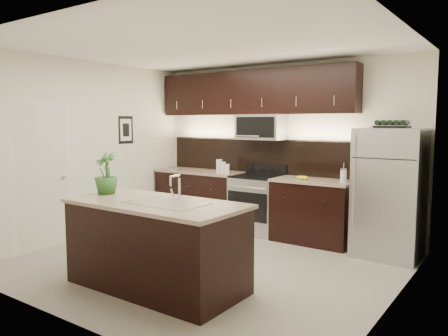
% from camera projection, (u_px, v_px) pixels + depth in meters
% --- Properties ---
extents(ground, '(4.50, 4.50, 0.00)m').
position_uv_depth(ground, '(206.00, 263.00, 5.53)').
color(ground, gray).
rests_on(ground, ground).
extents(room_walls, '(4.52, 4.02, 2.71)m').
position_uv_depth(room_walls, '(196.00, 129.00, 5.38)').
color(room_walls, silver).
rests_on(room_walls, ground).
extents(counter_run, '(3.51, 0.65, 0.94)m').
position_uv_depth(counter_run, '(246.00, 203.00, 7.11)').
color(counter_run, black).
rests_on(counter_run, ground).
extents(upper_fixtures, '(3.49, 0.40, 1.66)m').
position_uv_depth(upper_fixtures, '(253.00, 100.00, 7.04)').
color(upper_fixtures, black).
rests_on(upper_fixtures, counter_run).
extents(island, '(1.96, 0.96, 0.94)m').
position_uv_depth(island, '(156.00, 245.00, 4.67)').
color(island, black).
rests_on(island, ground).
extents(sink_faucet, '(0.84, 0.50, 0.28)m').
position_uv_depth(sink_faucet, '(167.00, 201.00, 4.54)').
color(sink_faucet, silver).
rests_on(sink_faucet, island).
extents(refrigerator, '(0.82, 0.74, 1.70)m').
position_uv_depth(refrigerator, '(389.00, 193.00, 5.73)').
color(refrigerator, '#B2B2B7').
rests_on(refrigerator, ground).
extents(wine_rack, '(0.42, 0.26, 0.10)m').
position_uv_depth(wine_rack, '(392.00, 124.00, 5.64)').
color(wine_rack, black).
rests_on(wine_rack, refrigerator).
extents(plant, '(0.28, 0.28, 0.49)m').
position_uv_depth(plant, '(106.00, 173.00, 5.10)').
color(plant, '#2C5B24').
rests_on(plant, island).
extents(canisters, '(0.31, 0.18, 0.22)m').
position_uv_depth(canisters, '(222.00, 167.00, 7.23)').
color(canisters, silver).
rests_on(canisters, counter_run).
extents(french_press, '(0.09, 0.09, 0.26)m').
position_uv_depth(french_press, '(343.00, 175.00, 6.08)').
color(french_press, silver).
rests_on(french_press, counter_run).
extents(bananas, '(0.22, 0.19, 0.06)m').
position_uv_depth(bananas, '(301.00, 177.00, 6.43)').
color(bananas, yellow).
rests_on(bananas, counter_run).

